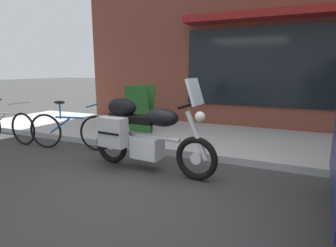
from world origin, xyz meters
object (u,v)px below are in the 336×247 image
Objects in this scene: parked_bicycle at (70,130)px; second_bicycle_by_cafe at (6,125)px; sandwich_board_sign at (140,109)px; touring_motorcycle at (141,131)px.

parked_bicycle is 1.61m from second_bicycle_by_cafe.
sandwich_board_sign is at bearing 62.01° from parked_bicycle.
parked_bicycle is 1.63× the size of sandwich_board_sign.
sandwich_board_sign is 0.62× the size of second_bicycle_by_cafe.
touring_motorcycle is 1.24× the size of parked_bicycle.
parked_bicycle is at bearing -117.99° from sandwich_board_sign.
touring_motorcycle reaches higher than sandwich_board_sign.
touring_motorcycle is 2.03× the size of sandwich_board_sign.
touring_motorcycle reaches higher than second_bicycle_by_cafe.
second_bicycle_by_cafe is (-1.61, -0.15, -0.00)m from parked_bicycle.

